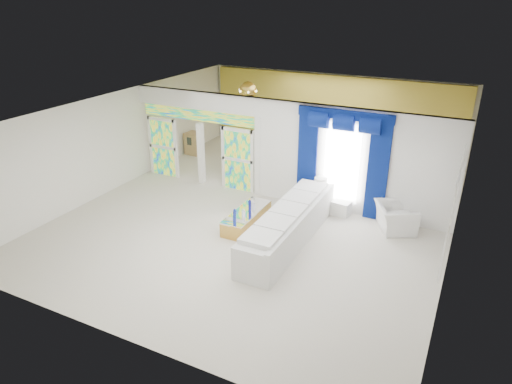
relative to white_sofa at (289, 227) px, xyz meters
The scene contains 22 objects.
floor 1.93m from the white_sofa, 133.70° to the left, with size 12.00×12.00×0.00m, color #B7AF9E.
dividing_wall 2.74m from the white_sofa, 70.32° to the left, with size 5.70×0.18×3.00m, color white.
dividing_header 5.31m from the white_sofa, 150.35° to the left, with size 4.30×0.18×0.55m, color white.
stained_panel_left 6.09m from the white_sofa, 157.03° to the left, with size 0.95×0.04×2.00m, color #994C3F.
stained_panel_right 3.66m from the white_sofa, 139.09° to the left, with size 0.95×0.04×2.00m, color #994C3F.
stained_transom 5.12m from the white_sofa, 150.35° to the left, with size 4.00×0.05×0.35m, color #994C3F.
window_pane 2.56m from the white_sofa, 75.27° to the left, with size 1.00×0.02×2.30m, color white.
blue_drape_left 2.48m from the white_sofa, 100.26° to the left, with size 0.55×0.10×2.80m, color #030A47.
blue_drape_right 2.92m from the white_sofa, 54.47° to the left, with size 0.55×0.10×2.80m, color #030A47.
blue_pelmet 3.34m from the white_sofa, 75.08° to the left, with size 2.60×0.12×0.25m, color #030A47.
wall_mirror 3.83m from the white_sofa, ahead, with size 0.04×2.70×1.90m, color white.
gold_curtains 7.46m from the white_sofa, 100.18° to the left, with size 9.70×0.12×2.90m, color gold.
white_sofa is the anchor object (origin of this frame).
coffee_table 1.40m from the white_sofa, 167.47° to the left, with size 0.61×1.82×0.41m, color #B58838.
console_table 2.14m from the white_sofa, 79.81° to the left, with size 1.23×0.39×0.41m, color white.
table_lamp 2.12m from the white_sofa, 87.89° to the left, with size 0.36×0.36×0.58m, color silver.
armchair 2.91m from the white_sofa, 39.14° to the left, with size 1.07×0.93×0.70m, color silver.
grand_piano 5.53m from the white_sofa, 121.96° to the left, with size 1.44×1.89×0.96m, color black.
piano_bench 4.26m from the white_sofa, 133.44° to the left, with size 0.97×0.38×0.32m, color black.
tv_console 7.54m from the white_sofa, 141.63° to the left, with size 0.58×0.53×0.85m, color #A77E53.
chandelier 6.38m from the white_sofa, 127.11° to the left, with size 0.60×0.60×0.60m, color gold.
decanters 1.34m from the white_sofa, behind, with size 0.20×0.98×0.28m.
Camera 1 is at (5.09, -10.84, 5.82)m, focal length 32.32 mm.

